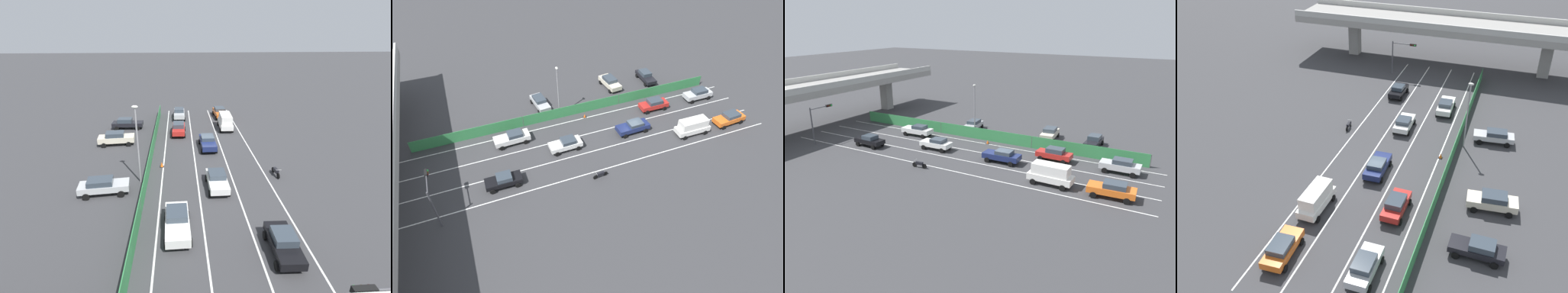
% 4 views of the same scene
% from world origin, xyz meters
% --- Properties ---
extents(ground_plane, '(300.00, 300.00, 0.00)m').
position_xyz_m(ground_plane, '(0.00, 0.00, 0.00)').
color(ground_plane, '#38383A').
extents(lane_line_left_edge, '(0.14, 48.78, 0.01)m').
position_xyz_m(lane_line_left_edge, '(-5.36, 6.39, 0.00)').
color(lane_line_left_edge, silver).
rests_on(lane_line_left_edge, ground).
extents(lane_line_mid_left, '(0.14, 48.78, 0.01)m').
position_xyz_m(lane_line_mid_left, '(-1.79, 6.39, 0.00)').
color(lane_line_mid_left, silver).
rests_on(lane_line_mid_left, ground).
extents(lane_line_mid_right, '(0.14, 48.78, 0.01)m').
position_xyz_m(lane_line_mid_right, '(1.79, 6.39, 0.00)').
color(lane_line_mid_right, silver).
rests_on(lane_line_mid_right, ground).
extents(lane_line_right_edge, '(0.14, 48.78, 0.01)m').
position_xyz_m(lane_line_right_edge, '(5.36, 6.39, 0.00)').
color(lane_line_right_edge, silver).
rests_on(lane_line_right_edge, ground).
extents(green_fence, '(0.10, 44.88, 1.69)m').
position_xyz_m(green_fence, '(6.80, 6.39, 0.84)').
color(green_fence, '#338447').
rests_on(green_fence, ground).
extents(car_sedan_navy, '(2.11, 4.64, 1.59)m').
position_xyz_m(car_sedan_navy, '(-0.05, 0.03, 0.89)').
color(car_sedan_navy, navy).
rests_on(car_sedan_navy, ground).
extents(car_sedan_red, '(2.00, 4.35, 1.68)m').
position_xyz_m(car_sedan_red, '(3.60, -5.36, 0.93)').
color(car_sedan_red, red).
rests_on(car_sedan_red, ground).
extents(car_sedan_black, '(2.00, 4.28, 1.59)m').
position_xyz_m(car_sedan_black, '(-3.39, 18.68, 0.87)').
color(car_sedan_black, black).
rests_on(car_sedan_black, ground).
extents(car_sedan_white, '(2.07, 4.28, 1.56)m').
position_xyz_m(car_sedan_white, '(-0.01, 9.84, 0.87)').
color(car_sedan_white, white).
rests_on(car_sedan_white, ground).
extents(car_hatchback_white, '(2.12, 4.74, 1.65)m').
position_xyz_m(car_hatchback_white, '(3.81, 16.03, 0.91)').
color(car_hatchback_white, silver).
rests_on(car_hatchback_white, ground).
extents(car_sedan_silver, '(1.96, 4.44, 1.69)m').
position_xyz_m(car_sedan_silver, '(3.48, -13.20, 0.94)').
color(car_sedan_silver, '#B7BABC').
rests_on(car_sedan_silver, ground).
extents(car_taxi_orange, '(2.20, 4.66, 1.64)m').
position_xyz_m(car_taxi_orange, '(-3.46, -13.59, 0.92)').
color(car_taxi_orange, orange).
rests_on(car_taxi_orange, ground).
extents(car_van_white, '(2.10, 4.78, 2.29)m').
position_xyz_m(car_van_white, '(-3.45, -7.31, 1.29)').
color(car_van_white, silver).
rests_on(car_van_white, ground).
extents(motorcycle, '(0.60, 1.95, 0.93)m').
position_xyz_m(motorcycle, '(-6.43, 7.73, 0.46)').
color(motorcycle, black).
rests_on(motorcycle, ground).
extents(parked_sedan_dark, '(4.56, 2.02, 1.61)m').
position_xyz_m(parked_sedan_dark, '(11.43, -8.34, 0.89)').
color(parked_sedan_dark, black).
rests_on(parked_sedan_dark, ground).
extents(parked_sedan_cream, '(4.75, 2.41, 1.73)m').
position_xyz_m(parked_sedan_cream, '(11.80, -1.90, 0.96)').
color(parked_sedan_cream, beige).
rests_on(parked_sedan_cream, ground).
extents(parked_wagon_silver, '(4.69, 2.32, 1.55)m').
position_xyz_m(parked_wagon_silver, '(10.62, 10.30, 0.88)').
color(parked_wagon_silver, '#B2B5B7').
rests_on(parked_wagon_silver, ground).
extents(traffic_light, '(3.71, 0.41, 5.26)m').
position_xyz_m(traffic_light, '(-5.31, 26.01, 3.76)').
color(traffic_light, '#47474C').
rests_on(traffic_light, ground).
extents(street_lamp, '(0.60, 0.36, 7.85)m').
position_xyz_m(street_lamp, '(7.48, 8.25, 4.71)').
color(street_lamp, gray).
rests_on(street_lamp, ground).
extents(traffic_cone, '(0.47, 0.47, 0.58)m').
position_xyz_m(traffic_cone, '(5.54, 5.02, 0.27)').
color(traffic_cone, orange).
rests_on(traffic_cone, ground).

